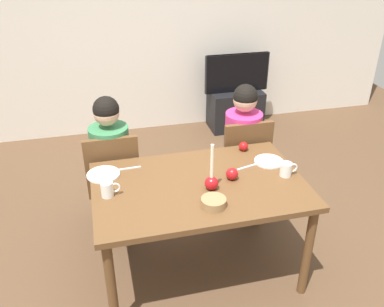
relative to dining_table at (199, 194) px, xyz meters
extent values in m
plane|color=brown|center=(0.00, 0.00, -0.67)|extent=(7.68, 7.68, 0.00)
cube|color=silver|center=(0.00, 2.60, 0.63)|extent=(6.40, 0.10, 2.60)
cube|color=brown|center=(0.00, 0.00, 0.06)|extent=(1.40, 0.90, 0.04)
cylinder|color=brown|center=(-0.64, -0.39, -0.31)|extent=(0.06, 0.06, 0.71)
cylinder|color=brown|center=(0.64, -0.39, -0.31)|extent=(0.06, 0.06, 0.71)
cylinder|color=brown|center=(-0.64, 0.39, -0.31)|extent=(0.06, 0.06, 0.71)
cylinder|color=brown|center=(0.64, 0.39, -0.31)|extent=(0.06, 0.06, 0.71)
cube|color=brown|center=(-0.54, 0.69, -0.24)|extent=(0.40, 0.40, 0.04)
cube|color=brown|center=(-0.54, 0.51, 0.01)|extent=(0.40, 0.04, 0.45)
cylinder|color=brown|center=(-0.37, 0.86, -0.46)|extent=(0.04, 0.04, 0.41)
cylinder|color=brown|center=(-0.71, 0.86, -0.46)|extent=(0.04, 0.04, 0.41)
cylinder|color=brown|center=(-0.37, 0.52, -0.46)|extent=(0.04, 0.04, 0.41)
cylinder|color=brown|center=(-0.71, 0.52, -0.46)|extent=(0.04, 0.04, 0.41)
cube|color=brown|center=(0.54, 0.69, -0.24)|extent=(0.40, 0.40, 0.04)
cube|color=brown|center=(0.54, 0.51, 0.01)|extent=(0.40, 0.04, 0.45)
cylinder|color=brown|center=(0.71, 0.86, -0.46)|extent=(0.04, 0.04, 0.41)
cylinder|color=brown|center=(0.37, 0.86, -0.46)|extent=(0.04, 0.04, 0.41)
cylinder|color=brown|center=(0.71, 0.52, -0.46)|extent=(0.04, 0.04, 0.41)
cylinder|color=brown|center=(0.37, 0.52, -0.46)|extent=(0.04, 0.04, 0.41)
cube|color=#33384C|center=(-0.54, 0.64, -0.44)|extent=(0.28, 0.28, 0.45)
cylinder|color=#387A4C|center=(-0.54, 0.64, 0.02)|extent=(0.30, 0.30, 0.48)
sphere|color=tan|center=(-0.54, 0.64, 0.38)|extent=(0.19, 0.19, 0.19)
sphere|color=black|center=(-0.54, 0.64, 0.41)|extent=(0.19, 0.19, 0.19)
cube|color=#33384C|center=(0.54, 0.64, -0.44)|extent=(0.28, 0.28, 0.45)
cylinder|color=#D1337A|center=(0.54, 0.64, 0.02)|extent=(0.30, 0.30, 0.48)
sphere|color=tan|center=(0.54, 0.64, 0.38)|extent=(0.19, 0.19, 0.19)
sphere|color=black|center=(0.54, 0.64, 0.41)|extent=(0.19, 0.19, 0.19)
cube|color=black|center=(1.08, 2.30, -0.43)|extent=(0.64, 0.40, 0.48)
cube|color=black|center=(1.08, 2.30, 0.04)|extent=(0.79, 0.04, 0.46)
cube|color=black|center=(1.08, 2.30, 0.04)|extent=(0.76, 0.05, 0.46)
sphere|color=red|center=(0.06, -0.08, 0.13)|extent=(0.09, 0.09, 0.09)
cylinder|color=#EFE5C6|center=(0.06, -0.08, 0.29)|extent=(0.02, 0.02, 0.23)
cylinder|color=white|center=(-0.61, 0.26, 0.09)|extent=(0.23, 0.23, 0.01)
cylinder|color=white|center=(0.56, 0.15, 0.09)|extent=(0.21, 0.21, 0.01)
cylinder|color=white|center=(-0.60, 0.00, 0.13)|extent=(0.08, 0.08, 0.10)
torus|color=white|center=(-0.55, 0.00, 0.14)|extent=(0.07, 0.01, 0.07)
cylinder|color=white|center=(0.60, -0.04, 0.13)|extent=(0.08, 0.08, 0.10)
torus|color=white|center=(0.65, -0.04, 0.14)|extent=(0.07, 0.01, 0.07)
cube|color=silver|center=(-0.44, 0.30, 0.09)|extent=(0.18, 0.02, 0.01)
cube|color=silver|center=(0.39, 0.12, 0.09)|extent=(0.18, 0.06, 0.01)
cylinder|color=#99754C|center=(0.02, -0.27, 0.11)|extent=(0.15, 0.15, 0.05)
sphere|color=#AF1519|center=(0.23, 0.00, 0.12)|extent=(0.08, 0.08, 0.08)
sphere|color=#AB1415|center=(0.44, 0.37, 0.12)|extent=(0.07, 0.07, 0.07)
camera|label=1|loc=(-0.60, -2.21, 1.57)|focal=38.58mm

